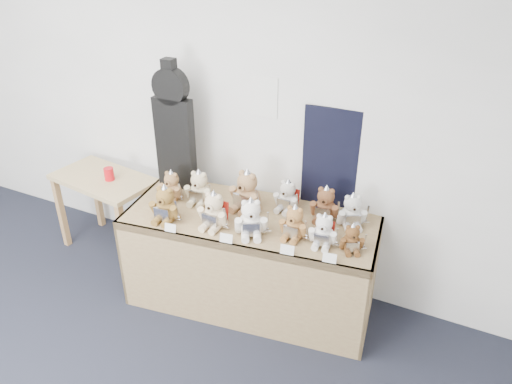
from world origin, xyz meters
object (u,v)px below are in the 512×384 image
at_px(teddy_front_left, 214,212).
at_px(teddy_front_end, 352,239).
at_px(side_table, 105,190).
at_px(teddy_back_centre_right, 287,197).
at_px(teddy_back_right, 325,205).
at_px(teddy_back_end, 352,212).
at_px(teddy_back_far_left, 172,187).
at_px(teddy_front_right, 294,224).
at_px(display_table, 248,241).
at_px(teddy_front_far_right, 324,231).
at_px(teddy_front_far_left, 165,205).
at_px(guitar_case, 174,127).
at_px(teddy_back_left, 199,189).
at_px(teddy_back_centre_left, 247,192).
at_px(teddy_front_centre, 251,219).
at_px(red_cup, 109,174).

distance_m(teddy_front_left, teddy_front_end, 0.94).
distance_m(side_table, teddy_back_centre_right, 1.64).
xyz_separation_m(teddy_front_left, teddy_back_right, (0.65, 0.43, -0.01)).
height_order(side_table, teddy_back_end, teddy_back_end).
xyz_separation_m(teddy_front_left, teddy_back_far_left, (-0.48, 0.19, -0.02)).
bearing_deg(teddy_back_far_left, teddy_front_right, -3.82).
bearing_deg(teddy_back_end, teddy_front_right, -164.01).
relative_size(teddy_back_end, teddy_back_far_left, 1.06).
bearing_deg(display_table, teddy_front_far_right, -10.97).
bearing_deg(teddy_front_left, teddy_front_far_left, -167.36).
bearing_deg(teddy_front_end, teddy_back_far_left, 152.23).
xyz_separation_m(guitar_case, teddy_back_left, (0.29, -0.16, -0.38)).
distance_m(teddy_front_left, teddy_front_right, 0.56).
xyz_separation_m(display_table, teddy_front_far_right, (0.56, -0.03, 0.26)).
bearing_deg(teddy_back_centre_left, side_table, -167.85).
height_order(teddy_front_centre, teddy_back_right, teddy_front_centre).
xyz_separation_m(display_table, teddy_back_far_left, (-0.66, 0.03, 0.27)).
bearing_deg(side_table, teddy_back_centre_right, 12.62).
height_order(guitar_case, teddy_front_far_right, guitar_case).
bearing_deg(teddy_front_end, display_table, 153.21).
xyz_separation_m(guitar_case, teddy_back_centre_right, (0.92, 0.04, -0.39)).
bearing_deg(teddy_back_right, teddy_back_left, -172.36).
relative_size(guitar_case, teddy_front_left, 3.38).
distance_m(side_table, teddy_front_far_right, 2.02).
height_order(teddy_back_right, teddy_back_far_left, teddy_back_right).
xyz_separation_m(teddy_front_far_right, teddy_back_centre_right, (-0.38, 0.30, 0.00)).
bearing_deg(teddy_front_right, teddy_front_far_right, 1.74).
bearing_deg(teddy_back_end, teddy_back_centre_left, 159.79).
height_order(teddy_front_left, teddy_back_far_left, teddy_front_left).
distance_m(teddy_front_right, teddy_back_centre_left, 0.49).
xyz_separation_m(teddy_front_centre, teddy_front_end, (0.66, 0.12, -0.03)).
height_order(side_table, teddy_front_right, teddy_front_right).
relative_size(red_cup, teddy_back_centre_left, 0.31).
bearing_deg(red_cup, side_table, 173.44).
distance_m(teddy_front_centre, teddy_front_end, 0.67).
distance_m(teddy_front_far_left, teddy_front_right, 0.91).
height_order(teddy_front_far_left, teddy_back_right, teddy_front_far_left).
height_order(teddy_front_centre, teddy_back_end, teddy_front_centre).
bearing_deg(teddy_back_left, teddy_front_far_right, -13.62).
height_order(guitar_case, red_cup, guitar_case).
xyz_separation_m(teddy_front_far_left, teddy_back_far_left, (-0.13, 0.26, -0.02)).
distance_m(teddy_back_left, teddy_back_centre_left, 0.37).
relative_size(guitar_case, teddy_front_far_right, 3.91).
relative_size(side_table, teddy_back_far_left, 3.56).
relative_size(teddy_front_far_left, teddy_back_centre_right, 1.12).
distance_m(teddy_front_far_left, teddy_back_far_left, 0.30).
distance_m(teddy_front_far_right, teddy_back_right, 0.32).
bearing_deg(teddy_back_centre_left, teddy_front_right, -11.28).
xyz_separation_m(display_table, teddy_back_left, (-0.45, 0.08, 0.28)).
relative_size(teddy_front_end, teddy_back_left, 0.74).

